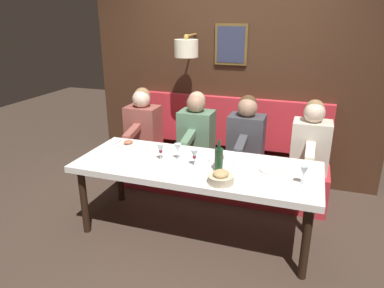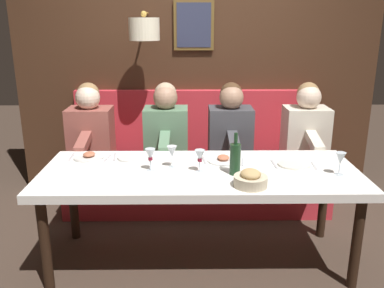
{
  "view_description": "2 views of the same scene",
  "coord_description": "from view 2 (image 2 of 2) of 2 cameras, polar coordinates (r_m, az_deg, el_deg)",
  "views": [
    {
      "loc": [
        -2.93,
        -0.96,
        2.07
      ],
      "look_at": [
        0.05,
        0.06,
        0.92
      ],
      "focal_mm": 33.26,
      "sensor_mm": 36.0,
      "label": 1
    },
    {
      "loc": [
        -2.78,
        0.09,
        1.78
      ],
      "look_at": [
        0.05,
        0.06,
        0.92
      ],
      "focal_mm": 38.29,
      "sensor_mm": 36.0,
      "label": 2
    }
  ],
  "objects": [
    {
      "name": "diner_middle",
      "position": [
        3.79,
        -3.64,
        2.13
      ],
      "size": [
        0.6,
        0.4,
        0.79
      ],
      "color": "#567A5B",
      "rests_on": "banquette_bench"
    },
    {
      "name": "diner_near",
      "position": [
        3.81,
        5.38,
        2.15
      ],
      "size": [
        0.6,
        0.4,
        0.79
      ],
      "color": "#3D3D42",
      "rests_on": "banquette_bench"
    },
    {
      "name": "ground_plane",
      "position": [
        3.3,
        1.08,
        -15.73
      ],
      "size": [
        12.0,
        12.0,
        0.0
      ],
      "primitive_type": "plane",
      "color": "#423328"
    },
    {
      "name": "banquette_bench",
      "position": [
        3.98,
        0.72,
        -6.06
      ],
      "size": [
        0.52,
        2.49,
        0.45
      ],
      "primitive_type": "cube",
      "color": "red",
      "rests_on": "ground_plane"
    },
    {
      "name": "wine_glass_2",
      "position": [
        2.89,
        1.09,
        -1.74
      ],
      "size": [
        0.07,
        0.07,
        0.16
      ],
      "color": "silver",
      "rests_on": "dining_table"
    },
    {
      "name": "wine_glass_3",
      "position": [
        2.93,
        -5.83,
        -1.56
      ],
      "size": [
        0.07,
        0.07,
        0.16
      ],
      "color": "silver",
      "rests_on": "dining_table"
    },
    {
      "name": "back_wall_panel",
      "position": [
        4.26,
        0.51,
        11.37
      ],
      "size": [
        0.59,
        3.69,
        2.9
      ],
      "color": "#422819",
      "rests_on": "ground_plane"
    },
    {
      "name": "diner_nearest",
      "position": [
        3.94,
        15.58,
        2.11
      ],
      "size": [
        0.6,
        0.4,
        0.79
      ],
      "color": "beige",
      "rests_on": "banquette_bench"
    },
    {
      "name": "bread_bowl",
      "position": [
        2.69,
        8.15,
        -4.89
      ],
      "size": [
        0.22,
        0.22,
        0.12
      ],
      "color": "beige",
      "rests_on": "dining_table"
    },
    {
      "name": "wine_bottle",
      "position": [
        2.86,
        6.04,
        -2.02
      ],
      "size": [
        0.08,
        0.08,
        0.3
      ],
      "color": "#19381E",
      "rests_on": "dining_table"
    },
    {
      "name": "place_setting_0",
      "position": [
        3.3,
        -14.12,
        -1.7
      ],
      "size": [
        0.24,
        0.32,
        0.05
      ],
      "color": "silver",
      "rests_on": "dining_table"
    },
    {
      "name": "place_setting_1",
      "position": [
        3.14,
        4.38,
        -2.2
      ],
      "size": [
        0.24,
        0.33,
        0.05
      ],
      "color": "white",
      "rests_on": "dining_table"
    },
    {
      "name": "wine_glass_0",
      "position": [
        2.98,
        -2.81,
        -1.15
      ],
      "size": [
        0.07,
        0.07,
        0.16
      ],
      "color": "silver",
      "rests_on": "dining_table"
    },
    {
      "name": "place_setting_2",
      "position": [
        3.14,
        14.04,
        -2.79
      ],
      "size": [
        0.24,
        0.32,
        0.01
      ],
      "color": "silver",
      "rests_on": "dining_table"
    },
    {
      "name": "wine_glass_1",
      "position": [
        3.01,
        19.97,
        -1.97
      ],
      "size": [
        0.07,
        0.07,
        0.16
      ],
      "color": "silver",
      "rests_on": "dining_table"
    },
    {
      "name": "dining_table",
      "position": [
        2.99,
        1.15,
        -4.79
      ],
      "size": [
        0.9,
        2.29,
        0.74
      ],
      "color": "white",
      "rests_on": "ground_plane"
    },
    {
      "name": "diner_far",
      "position": [
        3.89,
        -13.98,
        2.04
      ],
      "size": [
        0.6,
        0.4,
        0.79
      ],
      "color": "#934C42",
      "rests_on": "banquette_bench"
    },
    {
      "name": "place_setting_3",
      "position": [
        3.24,
        -8.26,
        -1.83
      ],
      "size": [
        0.24,
        0.32,
        0.01
      ],
      "color": "silver",
      "rests_on": "dining_table"
    }
  ]
}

